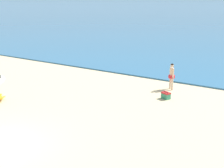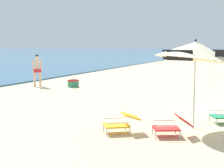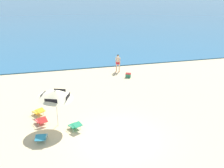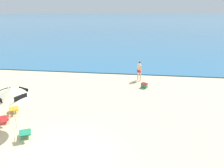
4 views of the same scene
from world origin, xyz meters
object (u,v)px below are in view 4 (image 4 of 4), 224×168
Objects in this scene: beach_umbrella_striped_main at (11,92)px; lounge_chair_under_umbrella at (3,119)px; lounge_chair_facing_sea at (25,133)px; person_standing_near_shore at (139,70)px; lounge_chair_beside_umbrella at (14,109)px; cooler_box at (144,85)px.

beach_umbrella_striped_main is 2.86× the size of lounge_chair_under_umbrella.
lounge_chair_facing_sea is 11.34m from person_standing_near_shore.
lounge_chair_facing_sea is at bearing -48.65° from lounge_chair_beside_umbrella.
lounge_chair_facing_sea is (2.09, -2.37, 0.00)m from lounge_chair_beside_umbrella.
lounge_chair_facing_sea is at bearing -30.64° from lounge_chair_under_umbrella.
beach_umbrella_striped_main reaches higher than lounge_chair_facing_sea.
beach_umbrella_striped_main is 1.71× the size of person_standing_near_shore.
lounge_chair_beside_umbrella is at bearing -144.59° from cooler_box.
beach_umbrella_striped_main is 4.98× the size of cooler_box.
person_standing_near_shore is 2.91× the size of cooler_box.
person_standing_near_shore reaches higher than lounge_chair_facing_sea.
lounge_chair_beside_umbrella is at bearing -134.68° from person_standing_near_shore.
beach_umbrella_striped_main reaches higher than lounge_chair_beside_umbrella.
lounge_chair_facing_sea is 0.58× the size of person_standing_near_shore.
beach_umbrella_striped_main is at bearing 140.82° from lounge_chair_facing_sea.
lounge_chair_under_umbrella is at bearing -129.76° from person_standing_near_shore.
person_standing_near_shore is (7.49, 7.57, 0.72)m from lounge_chair_beside_umbrella.
lounge_chair_facing_sea is 1.69× the size of cooler_box.
lounge_chair_under_umbrella reaches higher than lounge_chair_facing_sea.
lounge_chair_beside_umbrella is 0.58× the size of person_standing_near_shore.
lounge_chair_facing_sea is at bearing -118.49° from person_standing_near_shore.
lounge_chair_beside_umbrella is (-0.16, 1.23, 0.01)m from lounge_chair_under_umbrella.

